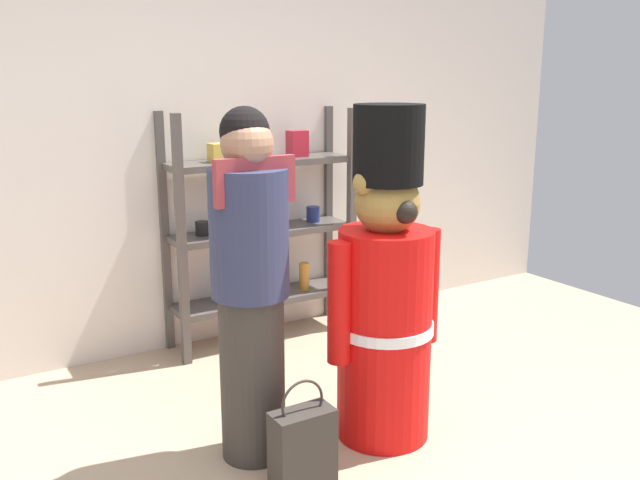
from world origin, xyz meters
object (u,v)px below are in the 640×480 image
person_shopper (250,282)px  shopping_bag (303,447)px  teddy_bear_guard (385,297)px  merchandise_shelf (262,227)px

person_shopper → shopping_bag: 0.74m
teddy_bear_guard → shopping_bag: bearing=-161.8°
merchandise_shelf → shopping_bag: (-0.65, -1.64, -0.57)m
teddy_bear_guard → shopping_bag: teddy_bear_guard is taller
merchandise_shelf → person_shopper: person_shopper is taller
merchandise_shelf → shopping_bag: merchandise_shelf is taller
merchandise_shelf → teddy_bear_guard: (-0.09, -1.46, -0.05)m
shopping_bag → person_shopper: bearing=100.5°
shopping_bag → teddy_bear_guard: bearing=18.2°
person_shopper → shopping_bag: person_shopper is taller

